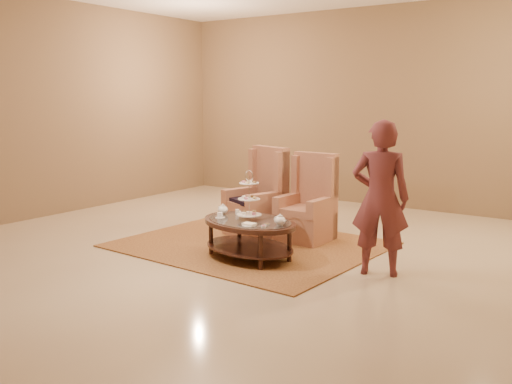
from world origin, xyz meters
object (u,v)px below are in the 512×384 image
Objects in this scene: armchair_right at (309,212)px; armchair_left at (260,206)px; tea_table at (249,227)px; person at (380,198)px.

armchair_left is at bearing -168.00° from armchair_right.
person reaches higher than tea_table.
armchair_right is 1.70m from person.
armchair_left is 1.05× the size of armchair_right.
tea_table is 1.23m from armchair_left.
armchair_left is at bearing 130.78° from tea_table.
tea_table is 1.22× the size of armchair_right.
armchair_right reaches higher than tea_table.
armchair_left is 0.73× the size of person.
person is at bearing -30.88° from armchair_right.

